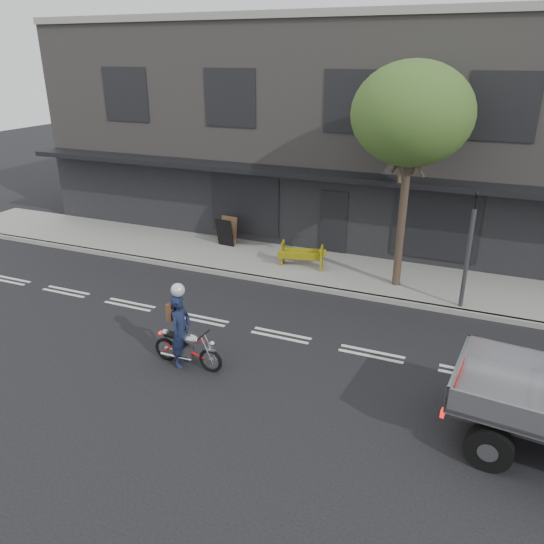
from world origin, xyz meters
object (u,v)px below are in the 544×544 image
at_px(traffic_light_pole, 468,257).
at_px(construction_barrier, 300,257).
at_px(street_tree, 412,115).
at_px(sandwich_board, 225,233).
at_px(rider, 181,331).
at_px(motorcycle, 187,347).

relative_size(traffic_light_pole, construction_barrier, 2.35).
distance_m(street_tree, sandwich_board, 8.11).
bearing_deg(rider, sandwich_board, 21.85).
bearing_deg(motorcycle, rider, -178.34).
bearing_deg(construction_barrier, sandwich_board, 162.75).
bearing_deg(sandwich_board, traffic_light_pole, -7.62).
bearing_deg(traffic_light_pole, motorcycle, -135.85).
bearing_deg(motorcycle, sandwich_board, 112.86).
height_order(traffic_light_pole, rider, traffic_light_pole).
bearing_deg(construction_barrier, rider, -95.34).
bearing_deg(sandwich_board, street_tree, -4.32).
relative_size(street_tree, sandwich_board, 6.37).
relative_size(construction_barrier, sandwich_board, 1.41).
xyz_separation_m(street_tree, traffic_light_pole, (2.00, -0.85, -3.63)).
height_order(street_tree, rider, street_tree).
xyz_separation_m(street_tree, rider, (-3.84, -6.37, -4.38)).
bearing_deg(construction_barrier, street_tree, -1.16).
bearing_deg(motorcycle, street_tree, 61.60).
relative_size(rider, sandwich_board, 1.69).
bearing_deg(street_tree, construction_barrier, 178.84).
xyz_separation_m(motorcycle, rider, (-0.15, 0.00, 0.41)).
relative_size(traffic_light_pole, motorcycle, 1.91).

